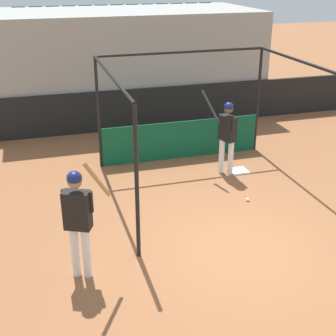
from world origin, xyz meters
The scene contains 8 objects.
ground_plane centered at (0.00, 0.00, 0.00)m, with size 60.00×60.00×0.00m, color #935B38.
outfield_wall centered at (0.00, 6.94, 0.60)m, with size 24.00×0.12×1.20m.
bleacher_section centered at (0.00, 9.00, 1.63)m, with size 8.15×4.00×3.28m.
batting_cage centered at (0.31, 3.54, 1.17)m, with size 4.19×4.07×2.70m.
home_plate centered at (1.37, 3.09, 0.01)m, with size 0.44×0.44×0.02m.
player_batter centered at (1.00, 3.10, 1.04)m, with size 0.66×0.81×1.93m.
player_waiting centered at (-2.73, 0.04, 1.11)m, with size 0.76×0.53×2.08m.
baseball centered at (0.90, 1.62, 0.04)m, with size 0.07×0.07×0.07m.
Camera 1 is at (-3.18, -6.26, 4.57)m, focal length 50.00 mm.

